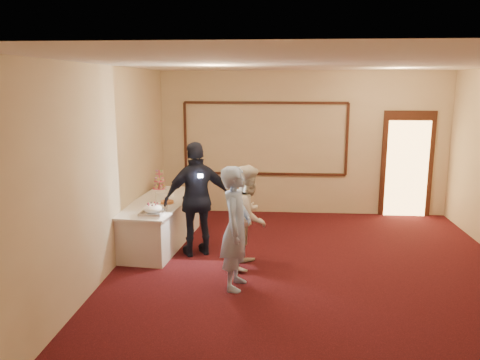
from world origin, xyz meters
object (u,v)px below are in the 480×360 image
Objects in this scene: plate_stack_a at (161,196)px; buffet_table at (161,222)px; pavlova_tray at (153,210)px; plate_stack_b at (170,192)px; man at (236,228)px; cupcake_stand at (159,181)px; guest at (197,199)px; woman at (248,216)px; tart at (167,202)px.

buffet_table is at bearing 142.26° from plate_stack_a.
pavlova_tray is 2.44× the size of plate_stack_a.
man is (1.34, -2.00, -0.00)m from plate_stack_b.
pavlova_tray is 1.83m from cupcake_stand.
pavlova_tray is at bearing -79.37° from cupcake_stand.
plate_stack_b is at bearing 71.87° from buffet_table.
guest is at bearing -51.82° from plate_stack_b.
woman is at bearing -29.25° from buffet_table.
woman is at bearing -1.55° from man.
pavlova_tray is at bearing -89.98° from plate_stack_b.
plate_stack_a is 0.12× the size of man.
guest reaches higher than pavlova_tray.
cupcake_stand reaches higher than buffet_table.
cupcake_stand is at bearing 103.92° from buffet_table.
cupcake_stand is (-0.23, 0.93, 0.52)m from buffet_table.
plate_stack_a reaches higher than tart.
pavlova_tray reaches higher than tart.
plate_stack_a is at bearing -57.50° from guest.
plate_stack_a is at bearing -37.74° from buffet_table.
cupcake_stand is 2.24× the size of plate_stack_b.
buffet_table is 0.99m from pavlova_tray.
buffet_table is 1.84m from woman.
buffet_table is 9.41× the size of tart.
plate_stack_a is at bearing 48.09° from man.
plate_stack_b is 0.54m from tart.
plate_stack_a is 0.11× the size of guest.
pavlova_tray is 0.67m from tart.
man reaches higher than buffet_table.
pavlova_tray reaches higher than plate_stack_a.
plate_stack_a is at bearing 72.63° from woman.
plate_stack_a is 0.80× the size of tart.
tart is at bearing 48.35° from man.
woman is at bearing -29.07° from plate_stack_a.
plate_stack_b is 0.09× the size of guest.
man is at bearing -177.16° from woman.
woman reaches higher than tart.
woman reaches higher than buffet_table.
tart is (0.07, -0.54, -0.05)m from plate_stack_b.
man is at bearing -30.68° from pavlova_tray.
tart is at bearing 84.21° from pavlova_tray.
man is at bearing -48.95° from tart.
cupcake_stand is 0.69m from plate_stack_b.
tart is at bearing -51.41° from plate_stack_a.
woman is at bearing 128.22° from guest.
cupcake_stand is at bearing 56.61° from woman.
woman is (1.46, -0.01, -0.06)m from pavlova_tray.
cupcake_stand reaches higher than pavlova_tray.
woman is 0.84× the size of guest.
buffet_table is at bearing -76.08° from cupcake_stand.
buffet_table is at bearing 48.28° from man.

